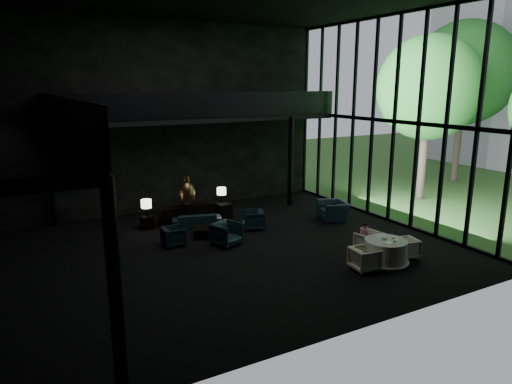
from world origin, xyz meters
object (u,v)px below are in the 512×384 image
side_table_left (147,222)px  lounge_armchair_south (226,232)px  lounge_armchair_east (253,219)px  dining_table (385,253)px  child (365,232)px  table_lamp_right (221,192)px  lounge_armchair_west (174,236)px  table_lamp_left (146,204)px  window_armchair (333,206)px  sofa (197,219)px  dining_chair_west (365,258)px  console (187,214)px  side_table_right (224,211)px  dining_chair_east (406,248)px  bronze_urn (187,193)px  dining_chair_north (370,242)px  coffee_table (206,232)px

side_table_left → lounge_armchair_south: 3.68m
lounge_armchair_east → dining_table: bearing=41.1°
lounge_armchair_east → lounge_armchair_south: size_ratio=0.83×
lounge_armchair_east → child: 4.49m
side_table_left → table_lamp_right: bearing=1.9°
lounge_armchair_west → table_lamp_right: bearing=-50.4°
table_lamp_left → window_armchair: size_ratio=0.51×
table_lamp_left → sofa: 1.98m
dining_table → dining_chair_west: 0.92m
side_table_left → table_lamp_left: 0.72m
table_lamp_left → lounge_armchair_west: table_lamp_left is taller
console → side_table_right: console is taller
lounge_armchair_south → table_lamp_left: bearing=99.3°
sofa → child: bearing=139.9°
table_lamp_left → dining_chair_west: (4.57, -7.03, -0.59)m
side_table_right → dining_chair_east: (3.19, -6.85, 0.01)m
bronze_urn → dining_chair_east: 8.37m
lounge_armchair_east → dining_chair_north: dining_chair_north is taller
bronze_urn → child: bearing=-56.8°
side_table_right → lounge_armchair_south: 3.31m
sofa → lounge_armchair_south: 2.41m
console → window_armchair: size_ratio=1.76×
dining_table → side_table_left: bearing=128.1°
side_table_left → table_lamp_left: (-0.00, -0.06, 0.72)m
lounge_armchair_east → lounge_armchair_south: lounge_armchair_south is taller
lounge_armchair_west → sofa: bearing=-43.2°
table_lamp_left → dining_chair_north: table_lamp_left is taller
table_lamp_right → sofa: (-1.45, -0.86, -0.73)m
side_table_left → lounge_armchair_south: (1.89, -3.14, 0.23)m
bronze_urn → lounge_armchair_east: (1.95, -1.85, -0.83)m
side_table_left → window_armchair: (6.98, -2.51, 0.31)m
bronze_urn → side_table_left: bronze_urn is taller
dining_chair_east → dining_chair_west: (-1.82, -0.13, 0.06)m
window_armchair → coffee_table: window_armchair is taller
table_lamp_right → child: table_lamp_right is taller
sofa → window_armchair: (5.23, -1.76, 0.23)m
side_table_left → coffee_table: side_table_left is taller
dining_chair_west → child: (0.89, 1.03, 0.38)m
window_armchair → bronze_urn: bearing=-97.9°
dining_chair_west → side_table_right: bearing=17.2°
child → sofa: bearing=-55.0°
table_lamp_right → window_armchair: 4.63m
table_lamp_right → side_table_right: bearing=-90.0°
dining_table → console: bearing=119.2°
side_table_left → dining_chair_north: (5.62, -6.17, 0.17)m
dining_chair_east → dining_chair_west: 1.83m
bronze_urn → child: bronze_urn is taller
lounge_armchair_west → window_armchair: 6.70m
table_lamp_right → dining_table: 7.49m
dining_chair_west → child: size_ratio=1.22×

